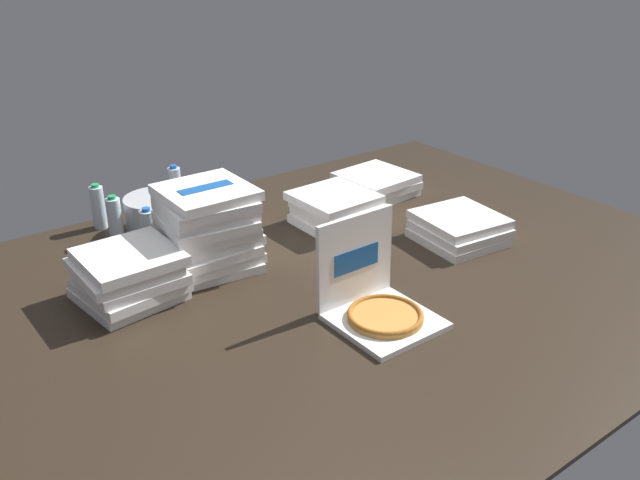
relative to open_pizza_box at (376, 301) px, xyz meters
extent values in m
cube|color=#2D2319|center=(0.09, 0.33, -0.08)|extent=(3.20, 2.40, 0.02)
cube|color=white|center=(0.00, -0.05, -0.06)|extent=(0.35, 0.35, 0.02)
cylinder|color=#C6893D|center=(0.00, -0.05, -0.04)|extent=(0.28, 0.28, 0.02)
torus|color=#A96324|center=(0.00, -0.05, -0.03)|extent=(0.28, 0.28, 0.02)
cube|color=white|center=(0.00, 0.13, 0.12)|extent=(0.35, 0.03, 0.35)
cube|color=#19519E|center=(0.00, 0.12, 0.12)|extent=(0.21, 0.00, 0.09)
cube|color=white|center=(0.41, 0.76, -0.05)|extent=(0.35, 0.35, 0.04)
cube|color=white|center=(0.42, 0.75, -0.01)|extent=(0.36, 0.36, 0.04)
cube|color=#19519E|center=(0.42, 0.75, 0.01)|extent=(0.23, 0.07, 0.00)
cube|color=white|center=(0.42, 0.75, 0.03)|extent=(0.36, 0.36, 0.04)
cube|color=white|center=(0.40, 0.77, 0.07)|extent=(0.36, 0.36, 0.04)
cube|color=white|center=(-0.67, 0.69, -0.05)|extent=(0.39, 0.39, 0.04)
cube|color=#19519E|center=(-0.67, 0.69, -0.03)|extent=(0.23, 0.09, 0.00)
cube|color=white|center=(-0.66, 0.68, -0.01)|extent=(0.38, 0.38, 0.04)
cube|color=white|center=(-0.66, 0.68, 0.03)|extent=(0.35, 0.35, 0.04)
cube|color=white|center=(-0.68, 0.69, 0.07)|extent=(0.35, 0.35, 0.04)
cube|color=#19519E|center=(-0.68, 0.69, 0.09)|extent=(0.23, 0.06, 0.00)
cube|color=white|center=(-0.66, 0.68, 0.11)|extent=(0.35, 0.35, 0.04)
cube|color=white|center=(-0.28, 0.74, -0.05)|extent=(0.39, 0.39, 0.04)
cube|color=#19519E|center=(-0.28, 0.74, -0.03)|extent=(0.23, 0.09, 0.00)
cube|color=white|center=(-0.29, 0.73, -0.01)|extent=(0.35, 0.35, 0.04)
cube|color=#19519E|center=(-0.29, 0.73, 0.01)|extent=(0.23, 0.07, 0.00)
cube|color=white|center=(-0.30, 0.73, 0.03)|extent=(0.35, 0.35, 0.04)
cube|color=#19519E|center=(-0.30, 0.73, 0.05)|extent=(0.23, 0.07, 0.00)
cube|color=white|center=(-0.28, 0.74, 0.07)|extent=(0.36, 0.36, 0.04)
cube|color=#19519E|center=(-0.28, 0.74, 0.09)|extent=(0.23, 0.07, 0.00)
cube|color=white|center=(-0.29, 0.74, 0.11)|extent=(0.38, 0.38, 0.04)
cube|color=white|center=(-0.30, 0.73, 0.15)|extent=(0.39, 0.39, 0.04)
cube|color=white|center=(-0.29, 0.74, 0.19)|extent=(0.39, 0.39, 0.04)
cube|color=white|center=(-0.29, 0.73, 0.23)|extent=(0.38, 0.38, 0.04)
cube|color=white|center=(-0.29, 0.73, 0.27)|extent=(0.35, 0.35, 0.04)
cube|color=#19519E|center=(-0.29, 0.73, 0.29)|extent=(0.23, 0.07, 0.00)
cube|color=white|center=(0.74, 0.27, -0.05)|extent=(0.38, 0.38, 0.04)
cube|color=white|center=(0.75, 0.27, -0.01)|extent=(0.38, 0.38, 0.04)
cube|color=white|center=(0.76, 0.29, 0.03)|extent=(0.39, 0.39, 0.04)
cube|color=white|center=(0.83, 0.95, -0.05)|extent=(0.37, 0.37, 0.04)
cube|color=white|center=(0.84, 0.94, -0.01)|extent=(0.35, 0.35, 0.04)
cube|color=white|center=(0.82, 0.94, 0.03)|extent=(0.37, 0.37, 0.04)
cylinder|color=#B7BABF|center=(-0.30, 1.22, 0.01)|extent=(0.30, 0.30, 0.17)
cylinder|color=silver|center=(-0.10, 1.44, 0.03)|extent=(0.07, 0.07, 0.21)
cylinder|color=blue|center=(-0.10, 1.44, 0.14)|extent=(0.04, 0.04, 0.02)
cylinder|color=white|center=(-0.37, 0.94, 0.03)|extent=(0.07, 0.07, 0.21)
cylinder|color=white|center=(-0.37, 0.94, 0.14)|extent=(0.04, 0.04, 0.02)
cylinder|color=silver|center=(-0.08, 1.21, 0.03)|extent=(0.07, 0.07, 0.21)
cylinder|color=#239951|center=(-0.08, 1.21, 0.14)|extent=(0.04, 0.04, 0.02)
cylinder|color=white|center=(-0.20, 0.98, 0.03)|extent=(0.07, 0.07, 0.21)
cylinder|color=red|center=(-0.20, 0.98, 0.14)|extent=(0.04, 0.04, 0.02)
cylinder|color=white|center=(-0.44, 1.00, 0.03)|extent=(0.07, 0.07, 0.21)
cylinder|color=blue|center=(-0.44, 1.00, 0.14)|extent=(0.04, 0.04, 0.02)
cylinder|color=silver|center=(-0.50, 1.22, 0.03)|extent=(0.07, 0.07, 0.21)
cylinder|color=#239951|center=(-0.50, 1.22, 0.14)|extent=(0.04, 0.04, 0.02)
cylinder|color=silver|center=(-0.51, 1.41, 0.03)|extent=(0.07, 0.07, 0.21)
cylinder|color=#239951|center=(-0.51, 1.41, 0.14)|extent=(0.04, 0.04, 0.02)
camera|label=1|loc=(-1.45, -1.57, 1.26)|focal=37.76mm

